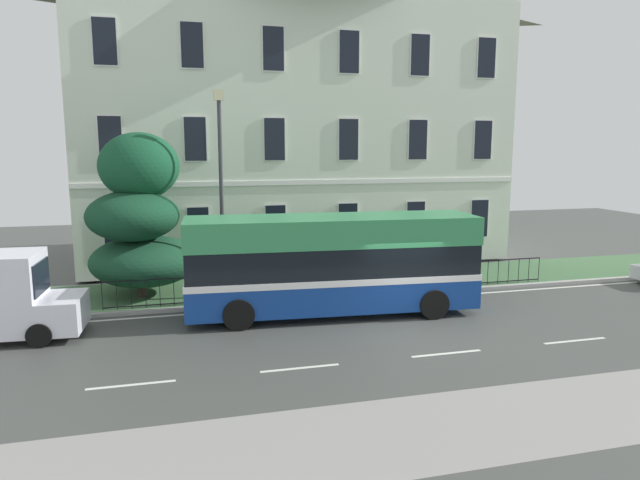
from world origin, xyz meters
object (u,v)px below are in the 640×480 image
object	(u,v)px
single_decker_bus	(332,263)
street_lamp_post	(221,182)
evergreen_tree	(140,222)
georgian_townhouse	(291,115)

from	to	relation	value
single_decker_bus	street_lamp_post	xyz separation A→B (m)	(-3.26, 2.71, 2.54)
single_decker_bus	street_lamp_post	distance (m)	4.95
evergreen_tree	street_lamp_post	world-z (taller)	street_lamp_post
evergreen_tree	single_decker_bus	distance (m)	7.11
georgian_townhouse	evergreen_tree	xyz separation A→B (m)	(-6.99, -7.18, -4.14)
georgian_townhouse	street_lamp_post	size ratio (longest dim) A/B	2.73
georgian_townhouse	street_lamp_post	xyz separation A→B (m)	(-4.18, -8.00, -2.71)
evergreen_tree	street_lamp_post	size ratio (longest dim) A/B	0.80
street_lamp_post	georgian_townhouse	bearing A→B (deg)	62.40
single_decker_bus	evergreen_tree	bearing A→B (deg)	153.86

